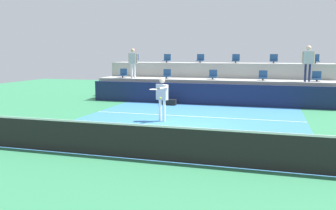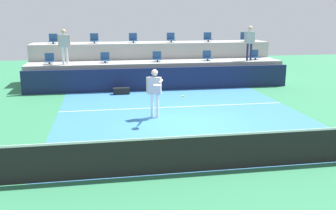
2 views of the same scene
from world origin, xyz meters
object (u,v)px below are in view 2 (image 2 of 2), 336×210
stadium_chair_upper_mid_left (133,39)px  stadium_chair_upper_right (208,38)px  stadium_chair_lower_far_right (255,56)px  stadium_chair_lower_far_left (49,59)px  stadium_chair_upper_far_left (53,40)px  stadium_chair_upper_far_right (245,37)px  spectator_in_grey (64,43)px  stadium_chair_upper_mid_right (171,38)px  stadium_chair_lower_right (207,56)px  equipment_bag (121,91)px  tennis_ball (183,96)px  spectator_leaning_on_rail (250,39)px  stadium_chair_lower_left (105,58)px  tennis_player (155,88)px  stadium_chair_lower_center (157,57)px  stadium_chair_upper_left (94,39)px

stadium_chair_upper_mid_left → stadium_chair_upper_right: (4.25, 0.00, 0.00)m
stadium_chair_upper_mid_left → stadium_chair_lower_far_right: bearing=-15.8°
stadium_chair_lower_far_left → stadium_chair_upper_far_left: 1.99m
stadium_chair_upper_far_right → spectator_in_grey: size_ratio=0.31×
stadium_chair_upper_mid_right → stadium_chair_upper_far_right: (4.33, 0.00, 0.00)m
stadium_chair_lower_right → equipment_bag: size_ratio=0.68×
tennis_ball → spectator_leaning_on_rail: bearing=56.5°
stadium_chair_upper_right → stadium_chair_lower_left: bearing=-162.8°
stadium_chair_lower_left → stadium_chair_lower_far_right: same height
tennis_player → spectator_leaning_on_rail: spectator_leaning_on_rail is taller
stadium_chair_upper_far_left → tennis_player: 9.21m
stadium_chair_lower_left → stadium_chair_upper_mid_left: stadium_chair_upper_mid_left is taller
stadium_chair_lower_right → stadium_chair_upper_mid_left: bearing=154.2°
stadium_chair_lower_center → stadium_chair_upper_right: size_ratio=1.00×
stadium_chair_lower_far_right → stadium_chair_upper_far_left: bearing=170.4°
stadium_chair_lower_far_left → stadium_chair_upper_far_right: bearing=9.5°
stadium_chair_lower_left → spectator_in_grey: size_ratio=0.31×
stadium_chair_lower_far_right → equipment_bag: size_ratio=0.68×
stadium_chair_lower_far_right → spectator_in_grey: spectator_in_grey is taller
spectator_leaning_on_rail → tennis_ball: 9.54m
stadium_chair_lower_far_left → stadium_chair_lower_center: (5.34, 0.00, 0.00)m
stadium_chair_lower_left → tennis_player: 6.47m
stadium_chair_lower_left → stadium_chair_upper_far_right: size_ratio=1.00×
stadium_chair_lower_right → equipment_bag: 5.18m
stadium_chair_upper_right → spectator_leaning_on_rail: spectator_leaning_on_rail is taller
stadium_chair_upper_far_right → stadium_chair_upper_left: bearing=180.0°
stadium_chair_upper_far_left → equipment_bag: 5.44m
stadium_chair_upper_mid_left → tennis_ball: (0.65, -10.08, -1.12)m
tennis_ball → stadium_chair_upper_mid_right: bearing=81.7°
stadium_chair_upper_left → stadium_chair_upper_far_left: bearing=180.0°
stadium_chair_lower_far_right → tennis_player: 8.88m
stadium_chair_lower_far_left → stadium_chair_upper_left: size_ratio=1.00×
stadium_chair_lower_far_right → stadium_chair_upper_mid_left: (-6.37, 1.80, 0.85)m
stadium_chair_upper_far_left → stadium_chair_lower_far_right: bearing=-9.6°
stadium_chair_upper_left → stadium_chair_upper_far_right: bearing=0.0°
stadium_chair_lower_far_left → stadium_chair_upper_left: (2.17, 1.80, 0.85)m
stadium_chair_lower_right → tennis_player: (-3.66, -6.25, -0.39)m
stadium_chair_lower_far_left → stadium_chair_upper_left: 2.95m
stadium_chair_lower_left → stadium_chair_upper_left: stadium_chair_upper_left is taller
stadium_chair_upper_mid_left → spectator_leaning_on_rail: 6.27m
stadium_chair_upper_mid_right → tennis_ball: (-1.46, -10.08, -1.12)m
stadium_chair_upper_mid_right → tennis_ball: size_ratio=7.65×
equipment_bag → stadium_chair_lower_right: bearing=22.4°
stadium_chair_lower_left → stadium_chair_lower_right: bearing=0.0°
stadium_chair_upper_far_right → tennis_player: bearing=-128.4°
stadium_chair_upper_far_right → tennis_player: 10.34m
stadium_chair_upper_right → spectator_leaning_on_rail: size_ratio=0.29×
stadium_chair_upper_mid_left → equipment_bag: stadium_chair_upper_mid_left is taller
stadium_chair_lower_far_right → stadium_chair_upper_right: bearing=139.7°
stadium_chair_lower_center → equipment_bag: (-1.97, -1.91, -1.31)m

